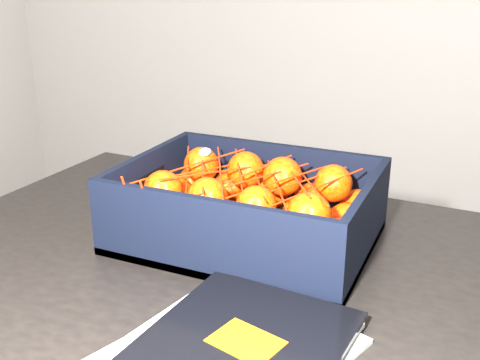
% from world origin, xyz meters
% --- Properties ---
extents(table, '(1.22, 0.83, 0.75)m').
position_xyz_m(table, '(0.14, 0.19, 0.65)').
color(table, black).
rests_on(table, ground).
extents(magazine_stack, '(0.30, 0.33, 0.02)m').
position_xyz_m(magazine_stack, '(0.14, 0.03, 0.76)').
color(magazine_stack, silver).
rests_on(magazine_stack, table).
extents(produce_crate, '(0.38, 0.28, 0.12)m').
position_xyz_m(produce_crate, '(0.04, 0.32, 0.79)').
color(produce_crate, olive).
rests_on(produce_crate, table).
extents(clementine_heap, '(0.36, 0.26, 0.11)m').
position_xyz_m(clementine_heap, '(0.04, 0.32, 0.81)').
color(clementine_heap, '#F23905').
rests_on(clementine_heap, produce_crate).
extents(mesh_net, '(0.31, 0.25, 0.09)m').
position_xyz_m(mesh_net, '(0.03, 0.31, 0.85)').
color(mesh_net, red).
rests_on(mesh_net, clementine_heap).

